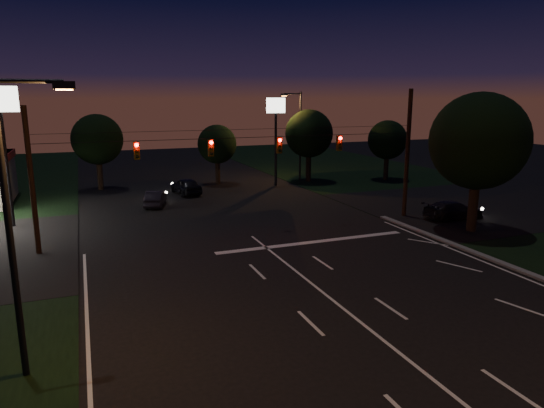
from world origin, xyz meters
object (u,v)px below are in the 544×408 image
car_oncoming_b (155,198)px  car_cross (453,210)px  tree_right_near (477,142)px  utility_pole_right (404,216)px  car_oncoming_a (186,186)px

car_oncoming_b → car_cross: (18.97, -11.99, 0.03)m
tree_right_near → car_cross: size_ratio=1.97×
utility_pole_right → tree_right_near: size_ratio=1.03×
utility_pole_right → car_oncoming_b: size_ratio=2.43×
utility_pole_right → car_oncoming_a: utility_pole_right is taller
utility_pole_right → car_oncoming_a: size_ratio=2.12×
utility_pole_right → car_cross: size_ratio=2.03×
tree_right_near → car_oncoming_a: (-14.53, 18.83, -4.95)m
car_oncoming_b → utility_pole_right: bearing=165.2°
car_oncoming_a → car_cross: 22.42m
car_oncoming_a → tree_right_near: bearing=119.1°
utility_pole_right → car_oncoming_a: 19.12m
utility_pole_right → tree_right_near: 7.61m
tree_right_near → car_oncoming_b: 23.71m
car_cross → utility_pole_right: bearing=54.4°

